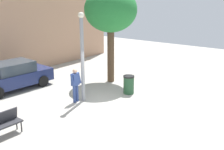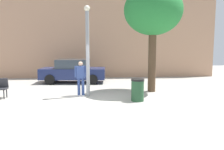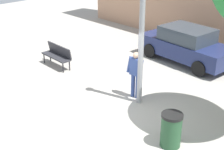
{
  "view_description": "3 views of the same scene",
  "coord_description": "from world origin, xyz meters",
  "px_view_note": "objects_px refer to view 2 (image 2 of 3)",
  "views": [
    {
      "loc": [
        -9.42,
        -7.49,
        5.01
      ],
      "look_at": [
        0.31,
        -0.06,
        1.47
      ],
      "focal_mm": 44.08,
      "sensor_mm": 36.0,
      "label": 1
    },
    {
      "loc": [
        0.17,
        -9.7,
        2.41
      ],
      "look_at": [
        0.99,
        0.69,
        1.1
      ],
      "focal_mm": 36.96,
      "sensor_mm": 36.0,
      "label": 2
    },
    {
      "loc": [
        6.3,
        -6.09,
        5.43
      ],
      "look_at": [
        -0.13,
        0.11,
        1.41
      ],
      "focal_mm": 52.64,
      "sensor_mm": 36.0,
      "label": 3
    }
  ],
  "objects_px": {
    "plaza_tree": "(153,11)",
    "trash_bin": "(138,90)",
    "person_by_lamppost": "(81,76)",
    "parked_car_navy": "(73,71)",
    "lamppost": "(88,47)"
  },
  "relations": [
    {
      "from": "plaza_tree",
      "to": "trash_bin",
      "type": "height_order",
      "value": "plaza_tree"
    },
    {
      "from": "lamppost",
      "to": "trash_bin",
      "type": "xyz_separation_m",
      "value": [
        2.2,
        -1.2,
        -1.85
      ]
    },
    {
      "from": "person_by_lamppost",
      "to": "parked_car_navy",
      "type": "distance_m",
      "value": 4.14
    },
    {
      "from": "lamppost",
      "to": "parked_car_navy",
      "type": "distance_m",
      "value": 4.66
    },
    {
      "from": "plaza_tree",
      "to": "trash_bin",
      "type": "bearing_deg",
      "value": -118.95
    },
    {
      "from": "trash_bin",
      "to": "parked_car_navy",
      "type": "bearing_deg",
      "value": 121.06
    },
    {
      "from": "plaza_tree",
      "to": "trash_bin",
      "type": "distance_m",
      "value": 4.4
    },
    {
      "from": "lamppost",
      "to": "person_by_lamppost",
      "type": "bearing_deg",
      "value": 153.14
    },
    {
      "from": "person_by_lamppost",
      "to": "plaza_tree",
      "type": "height_order",
      "value": "plaza_tree"
    },
    {
      "from": "person_by_lamppost",
      "to": "parked_car_navy",
      "type": "bearing_deg",
      "value": 100.13
    },
    {
      "from": "lamppost",
      "to": "plaza_tree",
      "type": "distance_m",
      "value": 3.93
    },
    {
      "from": "lamppost",
      "to": "trash_bin",
      "type": "distance_m",
      "value": 3.12
    },
    {
      "from": "lamppost",
      "to": "person_by_lamppost",
      "type": "height_order",
      "value": "lamppost"
    },
    {
      "from": "person_by_lamppost",
      "to": "lamppost",
      "type": "bearing_deg",
      "value": -26.86
    },
    {
      "from": "person_by_lamppost",
      "to": "plaza_tree",
      "type": "bearing_deg",
      "value": 10.75
    }
  ]
}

